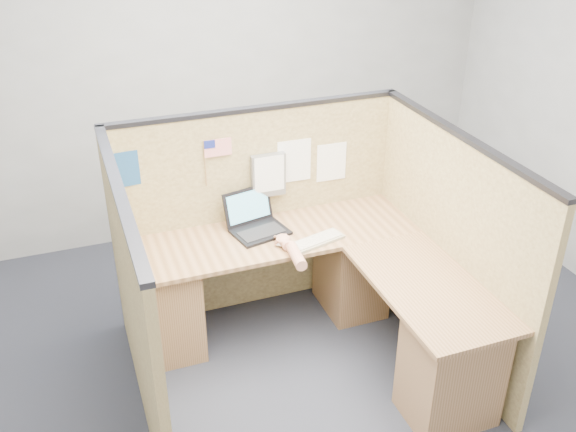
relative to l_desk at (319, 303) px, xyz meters
name	(u,v)px	position (x,y,z in m)	size (l,w,h in m)	color
floor	(309,383)	(-0.18, -0.29, -0.39)	(5.00, 5.00, 0.00)	#20242D
wall_back	(210,75)	(-0.18, 1.96, 1.01)	(5.00, 5.00, 0.00)	gray
cubicle_partitions	(286,248)	(-0.18, 0.14, 0.38)	(2.06, 1.83, 1.53)	olive
l_desk	(319,303)	(0.00, 0.00, 0.00)	(1.95, 1.75, 0.73)	brown
laptop	(257,220)	(-0.26, 0.51, 0.40)	(0.40, 0.41, 0.26)	black
keyboard	(316,241)	(0.05, 0.20, 0.35)	(0.41, 0.23, 0.03)	gray
mouse	(283,242)	(-0.17, 0.24, 0.36)	(0.11, 0.07, 0.05)	silver
hand_forearm	(292,250)	(-0.15, 0.10, 0.38)	(0.11, 0.39, 0.08)	tan
blue_poster	(125,169)	(-1.06, 0.68, 0.84)	(0.18, 0.00, 0.24)	navy
american_flag	(215,150)	(-0.48, 0.67, 0.89)	(0.19, 0.01, 0.32)	olive
file_holder	(268,175)	(-0.12, 0.66, 0.66)	(0.24, 0.05, 0.31)	slate
paper_left	(294,161)	(0.08, 0.68, 0.72)	(0.24, 0.00, 0.31)	white
paper_right	(331,162)	(0.36, 0.68, 0.67)	(0.22, 0.00, 0.28)	white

